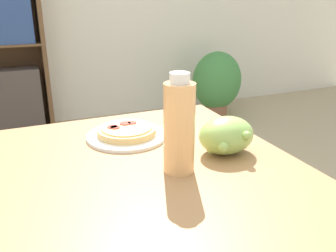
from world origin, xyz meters
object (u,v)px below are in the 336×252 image
object	(u,v)px
bookshelf	(1,53)
potted_plant_floor	(217,82)
pizza_on_plate	(127,133)
grape_bunch	(226,135)
drink_bottle	(179,127)

from	to	relation	value
bookshelf	potted_plant_floor	bearing A→B (deg)	-8.54
pizza_on_plate	potted_plant_floor	xyz separation A→B (m)	(1.55, 2.06, -0.43)
grape_bunch	bookshelf	xyz separation A→B (m)	(-0.60, 2.57, -0.10)
pizza_on_plate	drink_bottle	world-z (taller)	drink_bottle
pizza_on_plate	bookshelf	xyz separation A→B (m)	(-0.38, 2.35, -0.06)
pizza_on_plate	potted_plant_floor	bearing A→B (deg)	53.02
drink_bottle	potted_plant_floor	world-z (taller)	drink_bottle
bookshelf	potted_plant_floor	size ratio (longest dim) A/B	2.39
pizza_on_plate	grape_bunch	world-z (taller)	grape_bunch
grape_bunch	bookshelf	bearing A→B (deg)	103.14
grape_bunch	bookshelf	world-z (taller)	bookshelf
pizza_on_plate	potted_plant_floor	world-z (taller)	pizza_on_plate
grape_bunch	bookshelf	size ratio (longest dim) A/B	0.10
pizza_on_plate	bookshelf	size ratio (longest dim) A/B	0.15
drink_bottle	bookshelf	bearing A→B (deg)	99.49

